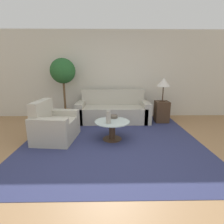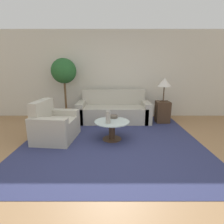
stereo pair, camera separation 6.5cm
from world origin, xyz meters
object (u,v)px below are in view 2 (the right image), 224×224
(vase, at_px, (108,117))
(sofa_main, at_px, (114,111))
(coffee_table, at_px, (112,128))
(bowl, at_px, (113,117))
(table_lamp, at_px, (165,83))
(armchair, at_px, (54,126))
(potted_plant, at_px, (64,75))

(vase, bearing_deg, sofa_main, 85.09)
(coffee_table, bearing_deg, bowl, 83.85)
(table_lamp, xyz_separation_m, bowl, (-1.40, -1.01, -0.67))
(armchair, bearing_deg, sofa_main, -37.66)
(coffee_table, relative_size, table_lamp, 1.15)
(potted_plant, xyz_separation_m, bowl, (1.38, -1.24, -0.87))
(armchair, relative_size, vase, 3.99)
(bowl, bearing_deg, table_lamp, 35.60)
(armchair, xyz_separation_m, potted_plant, (-0.10, 1.46, 1.03))
(sofa_main, height_order, potted_plant, potted_plant)
(vase, distance_m, bowl, 0.42)
(coffee_table, distance_m, potted_plant, 2.27)
(potted_plant, bearing_deg, armchair, -86.20)
(sofa_main, bearing_deg, coffee_table, -92.14)
(coffee_table, distance_m, table_lamp, 2.09)
(sofa_main, height_order, table_lamp, table_lamp)
(armchair, height_order, table_lamp, table_lamp)
(bowl, bearing_deg, armchair, -170.02)
(sofa_main, distance_m, coffee_table, 1.40)
(table_lamp, bearing_deg, potted_plant, 175.25)
(sofa_main, xyz_separation_m, bowl, (-0.02, -1.14, 0.15))
(bowl, bearing_deg, sofa_main, 88.77)
(coffee_table, relative_size, bowl, 3.64)
(potted_plant, height_order, bowl, potted_plant)
(armchair, bearing_deg, coffee_table, -85.45)
(table_lamp, bearing_deg, armchair, -155.39)
(potted_plant, bearing_deg, vase, -52.06)
(sofa_main, bearing_deg, bowl, -91.23)
(table_lamp, height_order, bowl, table_lamp)
(coffee_table, bearing_deg, armchair, 178.52)
(sofa_main, bearing_deg, table_lamp, -5.77)
(vase, height_order, bowl, vase)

